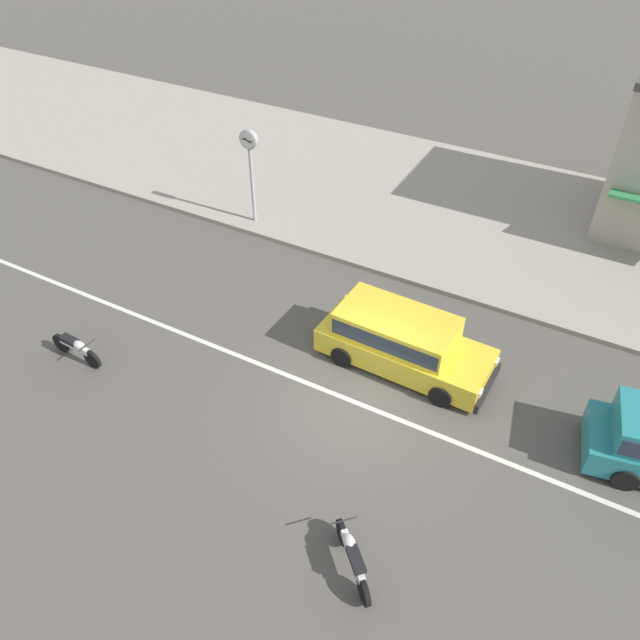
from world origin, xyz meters
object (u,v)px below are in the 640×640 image
at_px(minivan_yellow_1, 401,339).
at_px(motorcycle_0, 353,557).
at_px(street_clock, 250,155).
at_px(motorcycle_1, 76,348).

bearing_deg(minivan_yellow_1, motorcycle_0, -75.74).
xyz_separation_m(motorcycle_0, street_clock, (-8.82, 10.00, 2.24)).
height_order(motorcycle_1, street_clock, street_clock).
height_order(minivan_yellow_1, motorcycle_0, minivan_yellow_1).
relative_size(motorcycle_0, street_clock, 0.41).
xyz_separation_m(motorcycle_1, street_clock, (0.42, 8.18, 2.24)).
height_order(motorcycle_0, motorcycle_1, same).
distance_m(motorcycle_1, street_clock, 8.49).
xyz_separation_m(minivan_yellow_1, motorcycle_0, (1.50, -5.90, -0.42)).
relative_size(motorcycle_1, street_clock, 0.53).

